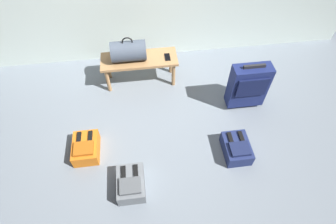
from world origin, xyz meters
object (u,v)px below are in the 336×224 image
(cell_phone, at_px, (167,57))
(backpack_grey, at_px, (131,184))
(backpack_orange, at_px, (86,148))
(duffel_bag_slate, at_px, (129,51))
(backpack_navy, at_px, (237,148))
(bench, at_px, (139,62))
(suitcase_upright_navy, at_px, (248,86))

(cell_phone, height_order, backpack_grey, cell_phone)
(backpack_orange, bearing_deg, duffel_bag_slate, 62.19)
(backpack_orange, relative_size, backpack_navy, 1.00)
(bench, xyz_separation_m, backpack_orange, (-0.69, -1.08, -0.25))
(suitcase_upright_navy, bearing_deg, duffel_bag_slate, 156.80)
(duffel_bag_slate, height_order, backpack_grey, duffel_bag_slate)
(suitcase_upright_navy, distance_m, backpack_orange, 2.06)
(backpack_navy, bearing_deg, backpack_grey, -167.39)
(suitcase_upright_navy, distance_m, backpack_navy, 0.80)
(bench, xyz_separation_m, duffel_bag_slate, (-0.12, 0.00, 0.20))
(bench, relative_size, duffel_bag_slate, 2.27)
(suitcase_upright_navy, relative_size, backpack_grey, 1.79)
(backpack_grey, distance_m, backpack_navy, 1.23)
(backpack_grey, relative_size, backpack_navy, 1.00)
(bench, height_order, backpack_navy, bench)
(duffel_bag_slate, distance_m, suitcase_upright_navy, 1.55)
(duffel_bag_slate, distance_m, backpack_orange, 1.30)
(backpack_orange, height_order, backpack_grey, same)
(bench, distance_m, backpack_navy, 1.66)
(duffel_bag_slate, distance_m, backpack_navy, 1.77)
(duffel_bag_slate, height_order, backpack_orange, duffel_bag_slate)
(backpack_navy, bearing_deg, backpack_orange, 172.54)
(bench, relative_size, backpack_grey, 2.63)
(bench, distance_m, backpack_orange, 1.31)
(bench, xyz_separation_m, suitcase_upright_navy, (1.29, -0.61, 0.00))
(bench, bearing_deg, backpack_orange, -122.57)
(suitcase_upright_navy, height_order, backpack_grey, suitcase_upright_navy)
(bench, relative_size, backpack_navy, 2.63)
(backpack_navy, bearing_deg, suitcase_upright_navy, 66.87)
(bench, distance_m, cell_phone, 0.38)
(suitcase_upright_navy, xyz_separation_m, backpack_orange, (-1.98, -0.48, -0.26))
(backpack_navy, bearing_deg, cell_phone, 116.05)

